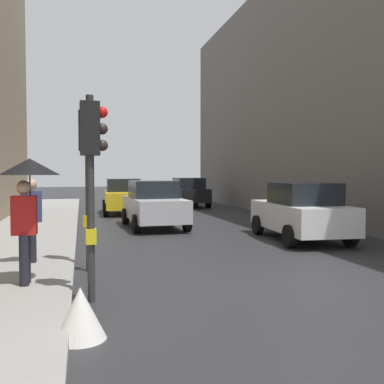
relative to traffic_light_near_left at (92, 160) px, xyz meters
The scene contains 11 objects.
ground_plane 4.85m from the traffic_light_near_left, ahead, with size 120.00×120.00×0.00m, color #28282B.
sidewalk_kerb 6.79m from the traffic_light_near_left, 106.19° to the left, with size 2.94×40.00×0.16m, color gray.
traffic_light_near_left is the anchor object (origin of this frame).
traffic_light_near_right 2.26m from the traffic_light_near_left, 90.07° to the left, with size 0.45×0.35×3.45m.
car_dark_suv 20.04m from the traffic_light_near_left, 72.01° to the left, with size 2.06×4.22×1.76m.
car_silver_hatchback 9.66m from the traffic_light_near_left, 74.97° to the left, with size 2.14×4.26×1.76m.
car_yellow_taxi 15.42m from the traffic_light_near_left, 82.96° to the left, with size 2.12×4.25×1.76m.
car_white_compact 8.22m from the traffic_light_near_left, 38.53° to the left, with size 2.25×4.31×1.76m.
pedestrian_with_umbrella 1.36m from the traffic_light_near_left, 143.58° to the left, with size 1.00×1.00×2.14m.
pedestrian_with_grey_backpack 3.21m from the traffic_light_near_left, 114.36° to the left, with size 0.65×0.40×1.77m.
warning_sign_triangle 2.50m from the traffic_light_near_left, 96.95° to the right, with size 0.64×0.64×0.65m, color silver.
Camera 1 is at (-4.45, -7.28, 2.05)m, focal length 41.09 mm.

